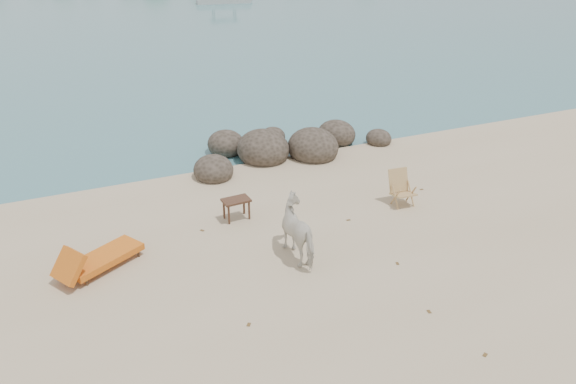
{
  "coord_description": "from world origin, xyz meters",
  "views": [
    {
      "loc": [
        -4.18,
        -7.86,
        6.23
      ],
      "look_at": [
        0.14,
        2.0,
        1.0
      ],
      "focal_mm": 35.0,
      "sensor_mm": 36.0,
      "label": 1
    }
  ],
  "objects_px": {
    "boulders": "(283,148)",
    "cow": "(302,231)",
    "side_table": "(237,210)",
    "deck_chair": "(404,190)",
    "lounge_chair": "(104,255)"
  },
  "relations": [
    {
      "from": "boulders",
      "to": "deck_chair",
      "type": "bearing_deg",
      "value": -72.19
    },
    {
      "from": "boulders",
      "to": "cow",
      "type": "distance_m",
      "value": 5.56
    },
    {
      "from": "cow",
      "to": "deck_chair",
      "type": "xyz_separation_m",
      "value": [
        3.18,
        1.07,
        -0.17
      ]
    },
    {
      "from": "boulders",
      "to": "lounge_chair",
      "type": "height_order",
      "value": "boulders"
    },
    {
      "from": "boulders",
      "to": "side_table",
      "type": "height_order",
      "value": "boulders"
    },
    {
      "from": "cow",
      "to": "deck_chair",
      "type": "relative_size",
      "value": 1.67
    },
    {
      "from": "boulders",
      "to": "cow",
      "type": "bearing_deg",
      "value": -109.45
    },
    {
      "from": "boulders",
      "to": "deck_chair",
      "type": "distance_m",
      "value": 4.38
    },
    {
      "from": "cow",
      "to": "lounge_chair",
      "type": "bearing_deg",
      "value": -22.26
    },
    {
      "from": "side_table",
      "to": "deck_chair",
      "type": "distance_m",
      "value": 4.0
    },
    {
      "from": "boulders",
      "to": "lounge_chair",
      "type": "distance_m",
      "value": 6.89
    },
    {
      "from": "boulders",
      "to": "cow",
      "type": "relative_size",
      "value": 4.5
    },
    {
      "from": "boulders",
      "to": "side_table",
      "type": "bearing_deg",
      "value": -128.39
    },
    {
      "from": "boulders",
      "to": "lounge_chair",
      "type": "xyz_separation_m",
      "value": [
        -5.59,
        -4.02,
        0.06
      ]
    },
    {
      "from": "boulders",
      "to": "side_table",
      "type": "relative_size",
      "value": 10.25
    }
  ]
}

